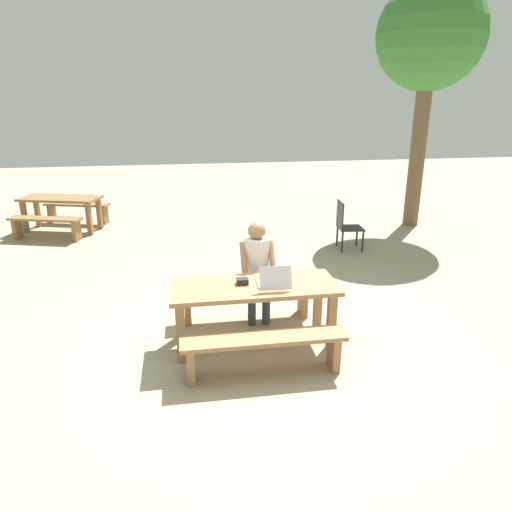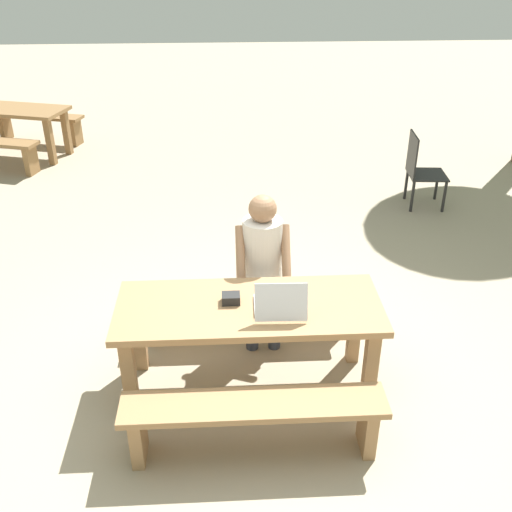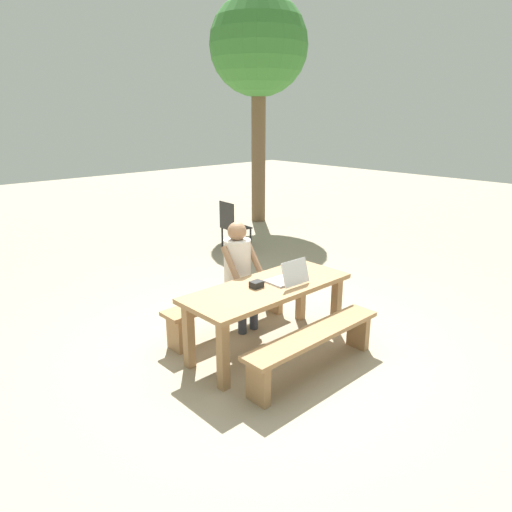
% 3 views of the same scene
% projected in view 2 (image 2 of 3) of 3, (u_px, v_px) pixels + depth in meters
% --- Properties ---
extents(ground_plane, '(30.00, 30.00, 0.00)m').
position_uv_depth(ground_plane, '(250.00, 386.00, 4.48)').
color(ground_plane, tan).
extents(picnic_table_front, '(1.86, 0.74, 0.73)m').
position_uv_depth(picnic_table_front, '(249.00, 319.00, 4.18)').
color(picnic_table_front, '#9E754C').
rests_on(picnic_table_front, ground).
extents(bench_near, '(1.68, 0.30, 0.43)m').
position_uv_depth(bench_near, '(254.00, 415.00, 3.76)').
color(bench_near, '#9E754C').
rests_on(bench_near, ground).
extents(bench_far, '(1.68, 0.30, 0.43)m').
position_uv_depth(bench_far, '(246.00, 303.00, 4.88)').
color(bench_far, '#9E754C').
rests_on(bench_far, ground).
extents(laptop, '(0.36, 0.35, 0.27)m').
position_uv_depth(laptop, '(280.00, 304.00, 4.02)').
color(laptop, silver).
rests_on(laptop, picnic_table_front).
extents(small_pouch, '(0.13, 0.10, 0.07)m').
position_uv_depth(small_pouch, '(231.00, 298.00, 4.14)').
color(small_pouch, black).
rests_on(small_pouch, picnic_table_front).
extents(person_seated, '(0.42, 0.41, 1.28)m').
position_uv_depth(person_seated, '(263.00, 260.00, 4.66)').
color(person_seated, '#333847').
rests_on(person_seated, ground).
extents(plastic_chair, '(0.47, 0.47, 0.90)m').
position_uv_depth(plastic_chair, '(420.00, 169.00, 7.15)').
color(plastic_chair, '#262626').
rests_on(plastic_chair, ground).
extents(picnic_table_mid, '(1.73, 1.09, 0.72)m').
position_uv_depth(picnic_table_mid, '(12.00, 117.00, 8.68)').
color(picnic_table_mid, olive).
rests_on(picnic_table_mid, ground).
extents(bench_mid_north, '(1.47, 0.69, 0.45)m').
position_uv_depth(bench_mid_north, '(39.00, 122.00, 9.36)').
color(bench_mid_north, olive).
rests_on(bench_mid_north, ground).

